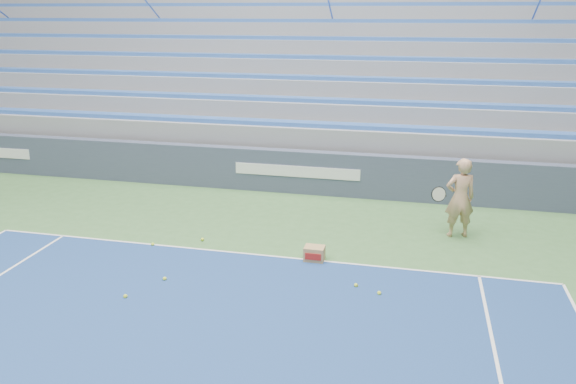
# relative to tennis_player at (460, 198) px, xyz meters

# --- Properties ---
(sponsor_barrier) EXTENTS (30.00, 0.32, 1.10)m
(sponsor_barrier) POSITION_rel_tennis_player_xyz_m (-3.81, 2.14, -0.28)
(sponsor_barrier) COLOR #3B4359
(sponsor_barrier) RESTS_ON ground
(bleachers) EXTENTS (31.00, 9.15, 7.30)m
(bleachers) POSITION_rel_tennis_player_xyz_m (-3.82, 7.86, 1.52)
(bleachers) COLOR gray
(bleachers) RESTS_ON ground
(tennis_player) EXTENTS (0.95, 0.89, 1.66)m
(tennis_player) POSITION_rel_tennis_player_xyz_m (0.00, 0.00, 0.00)
(tennis_player) COLOR tan
(tennis_player) RESTS_ON ground
(ball_box) EXTENTS (0.37, 0.29, 0.28)m
(ball_box) POSITION_rel_tennis_player_xyz_m (-2.65, -1.84, -0.69)
(ball_box) COLOR #A88351
(ball_box) RESTS_ON ground
(tennis_ball_0) EXTENTS (0.07, 0.07, 0.07)m
(tennis_ball_0) POSITION_rel_tennis_player_xyz_m (-1.37, -2.91, -0.80)
(tennis_ball_0) COLOR #D9ED30
(tennis_ball_0) RESTS_ON ground
(tennis_ball_1) EXTENTS (0.07, 0.07, 0.07)m
(tennis_ball_1) POSITION_rel_tennis_player_xyz_m (-5.38, -3.96, -0.80)
(tennis_ball_1) COLOR #D9ED30
(tennis_ball_1) RESTS_ON ground
(tennis_ball_2) EXTENTS (0.07, 0.07, 0.07)m
(tennis_ball_2) POSITION_rel_tennis_player_xyz_m (-5.91, -1.89, -0.80)
(tennis_ball_2) COLOR #D9ED30
(tennis_ball_2) RESTS_ON ground
(tennis_ball_3) EXTENTS (0.07, 0.07, 0.07)m
(tennis_ball_3) POSITION_rel_tennis_player_xyz_m (-5.03, -1.43, -0.80)
(tennis_ball_3) COLOR #D9ED30
(tennis_ball_3) RESTS_ON ground
(tennis_ball_4) EXTENTS (0.07, 0.07, 0.07)m
(tennis_ball_4) POSITION_rel_tennis_player_xyz_m (-5.02, -3.23, -0.80)
(tennis_ball_4) COLOR #D9ED30
(tennis_ball_4) RESTS_ON ground
(tennis_ball_5) EXTENTS (0.07, 0.07, 0.07)m
(tennis_ball_5) POSITION_rel_tennis_player_xyz_m (-1.77, -2.73, -0.80)
(tennis_ball_5) COLOR #D9ED30
(tennis_ball_5) RESTS_ON ground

